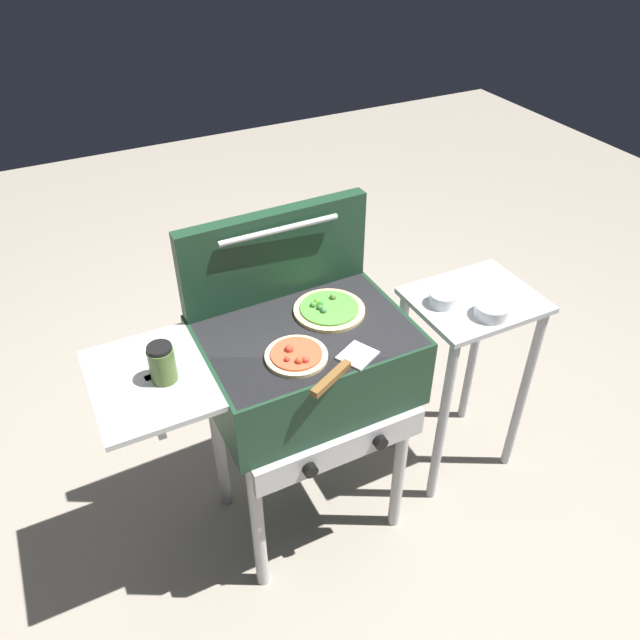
{
  "coord_description": "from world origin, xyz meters",
  "views": [
    {
      "loc": [
        -0.63,
        -1.35,
        2.07
      ],
      "look_at": [
        0.05,
        0.0,
        0.92
      ],
      "focal_mm": 34.87,
      "sensor_mm": 36.0,
      "label": 1
    }
  ],
  "objects": [
    {
      "name": "pizza_veggie",
      "position": [
        0.11,
        0.05,
        0.91
      ],
      "size": [
        0.23,
        0.23,
        0.03
      ],
      "color": "#E0C17F",
      "rests_on": "grill"
    },
    {
      "name": "topping_bowl_near",
      "position": [
        0.64,
        -0.11,
        0.83
      ],
      "size": [
        0.12,
        0.12,
        0.04
      ],
      "color": "silver",
      "rests_on": "prep_table"
    },
    {
      "name": "grill_lid_open",
      "position": [
        0.0,
        0.21,
        1.05
      ],
      "size": [
        0.63,
        0.09,
        0.3
      ],
      "color": "#193823",
      "rests_on": "grill"
    },
    {
      "name": "grill",
      "position": [
        -0.01,
        -0.0,
        0.76
      ],
      "size": [
        0.96,
        0.53,
        0.9
      ],
      "color": "#193823",
      "rests_on": "ground_plane"
    },
    {
      "name": "ground_plane",
      "position": [
        0.0,
        0.0,
        0.0
      ],
      "size": [
        8.0,
        8.0,
        0.0
      ],
      "primitive_type": "plane",
      "color": "gray"
    },
    {
      "name": "sauce_jar",
      "position": [
        -0.44,
        -0.02,
        0.96
      ],
      "size": [
        0.07,
        0.07,
        0.12
      ],
      "color": "#4C6B2D",
      "rests_on": "grill"
    },
    {
      "name": "pizza_pepperoni",
      "position": [
        -0.08,
        -0.11,
        0.91
      ],
      "size": [
        0.18,
        0.18,
        0.04
      ],
      "color": "beige",
      "rests_on": "grill"
    },
    {
      "name": "topping_bowl_far",
      "position": [
        0.53,
        0.02,
        0.83
      ],
      "size": [
        0.1,
        0.1,
        0.04
      ],
      "color": "silver",
      "rests_on": "prep_table"
    },
    {
      "name": "spatula",
      "position": [
        0.01,
        -0.21,
        0.91
      ],
      "size": [
        0.26,
        0.17,
        0.02
      ],
      "color": "#B7BABF",
      "rests_on": "grill"
    },
    {
      "name": "prep_table",
      "position": [
        0.66,
        0.0,
        0.57
      ],
      "size": [
        0.44,
        0.36,
        0.81
      ],
      "color": "#B2B2B7",
      "rests_on": "ground_plane"
    }
  ]
}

